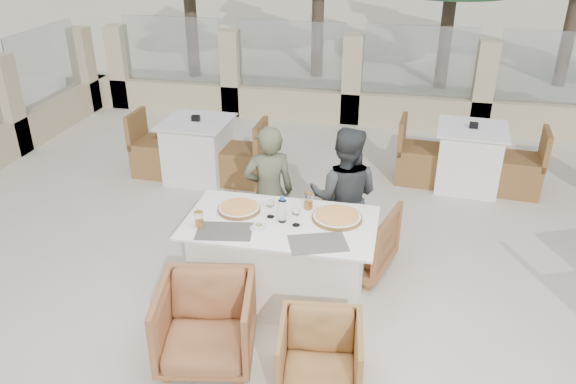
% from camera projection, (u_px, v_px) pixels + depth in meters
% --- Properties ---
extents(ground, '(80.00, 80.00, 0.00)m').
position_uv_depth(ground, '(291.00, 298.00, 5.01)').
color(ground, beige).
rests_on(ground, ground).
extents(sand_patch, '(30.00, 16.00, 0.01)m').
position_uv_depth(sand_patch, '(383.00, 23.00, 17.25)').
color(sand_patch, beige).
rests_on(sand_patch, ground).
extents(perimeter_wall_far, '(10.00, 0.34, 1.60)m').
position_uv_depth(perimeter_wall_far, '(352.00, 74.00, 8.85)').
color(perimeter_wall_far, beige).
rests_on(perimeter_wall_far, ground).
extents(dining_table, '(1.60, 0.90, 0.77)m').
position_uv_depth(dining_table, '(281.00, 260.00, 4.86)').
color(dining_table, white).
rests_on(dining_table, ground).
extents(placemat_near_left, '(0.49, 0.37, 0.00)m').
position_uv_depth(placemat_near_left, '(224.00, 231.00, 4.55)').
color(placemat_near_left, '#514D45').
rests_on(placemat_near_left, dining_table).
extents(placemat_near_right, '(0.52, 0.43, 0.00)m').
position_uv_depth(placemat_near_right, '(318.00, 243.00, 4.38)').
color(placemat_near_right, '#5D5950').
rests_on(placemat_near_right, dining_table).
extents(pizza_left, '(0.42, 0.42, 0.05)m').
position_uv_depth(pizza_left, '(239.00, 208.00, 4.85)').
color(pizza_left, orange).
rests_on(pizza_left, dining_table).
extents(pizza_right, '(0.52, 0.52, 0.05)m').
position_uv_depth(pizza_right, '(337.00, 216.00, 4.71)').
color(pizza_right, orange).
rests_on(pizza_right, dining_table).
extents(water_bottle, '(0.09, 0.09, 0.23)m').
position_uv_depth(water_bottle, '(282.00, 209.00, 4.64)').
color(water_bottle, '#C2E5FF').
rests_on(water_bottle, dining_table).
extents(wine_glass_centre, '(0.08, 0.08, 0.18)m').
position_uv_depth(wine_glass_centre, '(270.00, 207.00, 4.72)').
color(wine_glass_centre, white).
rests_on(wine_glass_centre, dining_table).
extents(wine_glass_near, '(0.09, 0.09, 0.18)m').
position_uv_depth(wine_glass_near, '(296.00, 216.00, 4.59)').
color(wine_glass_near, white).
rests_on(wine_glass_near, dining_table).
extents(beer_glass_left, '(0.08, 0.08, 0.14)m').
position_uv_depth(beer_glass_left, '(199.00, 219.00, 4.59)').
color(beer_glass_left, gold).
rests_on(beer_glass_left, dining_table).
extents(beer_glass_right, '(0.09, 0.09, 0.15)m').
position_uv_depth(beer_glass_right, '(308.00, 201.00, 4.86)').
color(beer_glass_right, orange).
rests_on(beer_glass_right, dining_table).
extents(olive_dish, '(0.14, 0.14, 0.04)m').
position_uv_depth(olive_dish, '(259.00, 226.00, 4.58)').
color(olive_dish, silver).
rests_on(olive_dish, dining_table).
extents(armchair_far_left, '(0.60, 0.61, 0.54)m').
position_uv_depth(armchair_far_left, '(255.00, 227.00, 5.60)').
color(armchair_far_left, brown).
rests_on(armchair_far_left, ground).
extents(armchair_far_right, '(0.88, 0.89, 0.66)m').
position_uv_depth(armchair_far_right, '(354.00, 236.00, 5.32)').
color(armchair_far_right, '#945E36').
rests_on(armchair_far_right, ground).
extents(armchair_near_left, '(0.82, 0.83, 0.65)m').
position_uv_depth(armchair_near_left, '(206.00, 324.00, 4.20)').
color(armchair_near_left, '#955D36').
rests_on(armchair_near_left, ground).
extents(armchair_near_right, '(0.65, 0.66, 0.55)m').
position_uv_depth(armchair_near_right, '(320.00, 357.00, 3.97)').
color(armchair_near_right, olive).
rests_on(armchair_near_right, ground).
extents(diner_left, '(0.58, 0.48, 1.35)m').
position_uv_depth(diner_left, '(269.00, 193.00, 5.38)').
color(diner_left, '#565840').
rests_on(diner_left, ground).
extents(diner_right, '(0.69, 0.54, 1.39)m').
position_uv_depth(diner_right, '(344.00, 197.00, 5.26)').
color(diner_right, '#373A3C').
rests_on(diner_right, ground).
extents(bg_table_a, '(1.66, 0.86, 0.77)m').
position_uv_depth(bg_table_a, '(198.00, 150.00, 7.12)').
color(bg_table_a, silver).
rests_on(bg_table_a, ground).
extents(bg_table_b, '(1.70, 0.94, 0.77)m').
position_uv_depth(bg_table_b, '(469.00, 158.00, 6.89)').
color(bg_table_b, white).
rests_on(bg_table_b, ground).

